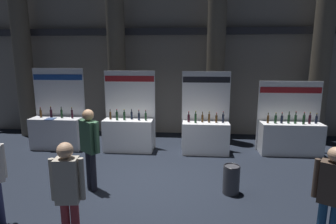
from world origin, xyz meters
The scene contains 10 objects.
ground_plane centered at (0.00, 0.00, 0.00)m, with size 29.26×29.26×0.00m, color black.
hall_colonnade centered at (0.00, 4.29, 3.43)m, with size 14.63×1.24×6.99m.
exhibitor_booth_0 centered at (-3.40, 2.26, 0.63)m, with size 1.68×0.72×2.58m.
exhibitor_booth_1 centered at (-1.04, 2.24, 0.62)m, with size 1.62×0.66×2.51m.
exhibitor_booth_2 centered at (1.37, 2.20, 0.61)m, with size 1.48×0.66×2.50m.
exhibitor_booth_3 centered at (3.95, 2.32, 0.58)m, with size 1.88×0.66×2.21m.
trash_bin centered at (1.80, -0.38, 0.32)m, with size 0.36×0.36×0.64m.
visitor_2 centered at (-0.85, -2.43, 1.03)m, with size 0.49×0.27×1.74m.
visitor_3 centered at (2.97, -2.09, 0.98)m, with size 0.45×0.37×1.66m.
visitor_6 centered at (-1.27, -0.46, 1.11)m, with size 0.51×0.45×1.83m.
Camera 1 is at (0.89, -5.91, 2.88)m, focal length 28.88 mm.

